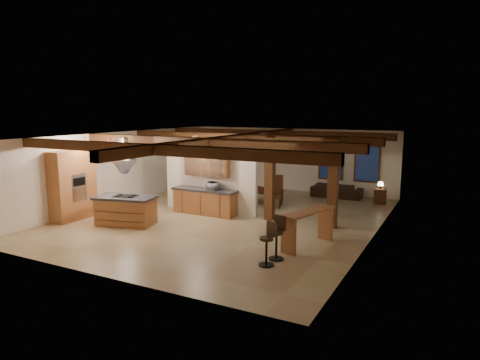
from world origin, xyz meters
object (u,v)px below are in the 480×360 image
object	(u,v)px
kitchen_island	(126,210)
sofa	(337,190)
dining_table	(261,197)
bar_counter	(308,222)

from	to	relation	value
kitchen_island	sofa	world-z (taller)	kitchen_island
dining_table	sofa	xyz separation A→B (m)	(2.39, 2.69, 0.02)
kitchen_island	sofa	size ratio (longest dim) A/B	1.00
dining_table	kitchen_island	bearing A→B (deg)	-99.75
kitchen_island	bar_counter	xyz separation A→B (m)	(6.11, 0.57, 0.20)
sofa	bar_counter	world-z (taller)	bar_counter
dining_table	sofa	world-z (taller)	sofa
kitchen_island	sofa	bearing A→B (deg)	56.48
kitchen_island	bar_counter	bearing A→B (deg)	5.34
kitchen_island	dining_table	xyz separation A→B (m)	(2.66, 4.93, -0.20)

